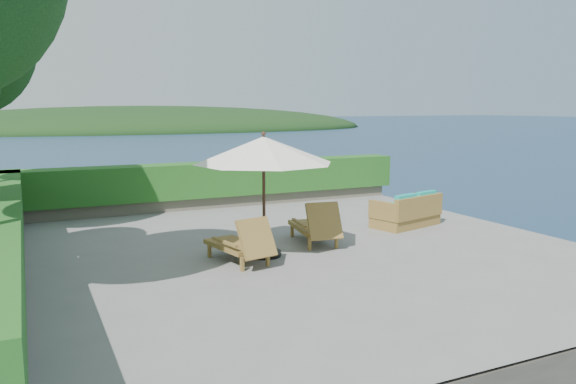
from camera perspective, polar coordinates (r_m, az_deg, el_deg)
name	(u,v)px	position (r m, az deg, el deg)	size (l,w,h in m)	color
ground	(291,249)	(12.04, 0.34, -5.78)	(12.00, 12.00, 0.00)	gray
foundation	(291,318)	(12.52, 0.33, -12.68)	(12.00, 12.00, 3.00)	#534D42
ocean	(291,380)	(13.12, 0.33, -18.59)	(600.00, 600.00, 0.00)	#173248
offshore_island	(147,130)	(153.60, -14.10, 6.16)	(126.00, 57.60, 12.60)	black
planter_wall_far	(211,201)	(17.12, -7.80, -0.92)	(12.00, 0.60, 0.36)	#686353
hedge_far	(211,179)	(17.02, -7.85, 1.30)	(12.40, 0.90, 1.00)	#164915
patio_umbrella	(264,151)	(11.13, -2.49, 4.15)	(3.26, 3.26, 2.52)	black
lounge_left	(242,243)	(10.90, -4.72, -5.20)	(0.99, 1.76, 0.95)	olive
lounge_right	(316,225)	(12.37, 2.83, -3.41)	(0.99, 1.84, 1.01)	olive
side_table	(260,237)	(11.53, -2.89, -4.56)	(0.55, 0.55, 0.45)	brown
wicker_loveseat	(407,213)	(14.52, 12.02, -2.09)	(1.99, 1.36, 0.89)	olive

